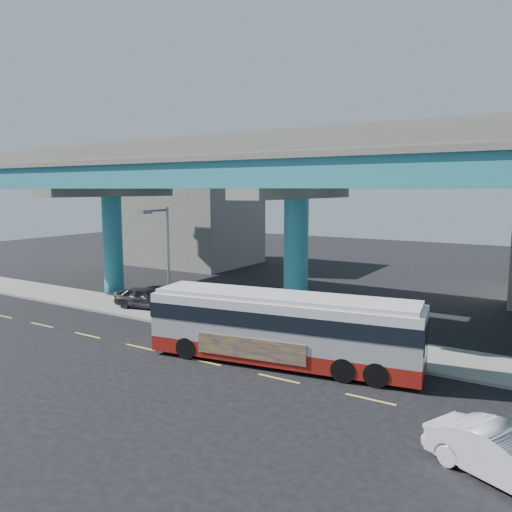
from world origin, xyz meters
The scene contains 10 objects.
ground centered at (0.00, 0.00, 0.00)m, with size 120.00×120.00×0.00m, color black.
sidewalk centered at (0.00, 5.50, 0.07)m, with size 70.00×4.00×0.15m, color gray.
lane_markings centered at (0.00, -0.30, 0.01)m, with size 58.00×0.12×0.01m.
viaduct centered at (0.00, 9.11, 9.14)m, with size 52.00×12.40×11.70m.
building_concrete centered at (-20.00, 24.00, 4.50)m, with size 12.00×10.00×9.00m, color gray.
transit_bus centered at (3.21, 1.48, 1.77)m, with size 12.80×4.57×3.22m.
sedan centered at (12.89, -3.59, 0.72)m, with size 4.59×3.17×1.43m, color silver.
parked_car centered at (-9.46, 5.65, 0.85)m, with size 4.35×2.39×1.40m, color #2A2A2F.
street_lamp centered at (-5.86, 3.47, 4.63)m, with size 0.50×2.27×6.79m.
stop_sign centered at (1.73, 4.18, 2.14)m, with size 0.68×0.52×2.74m.
Camera 1 is at (13.79, -18.01, 7.96)m, focal length 35.00 mm.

